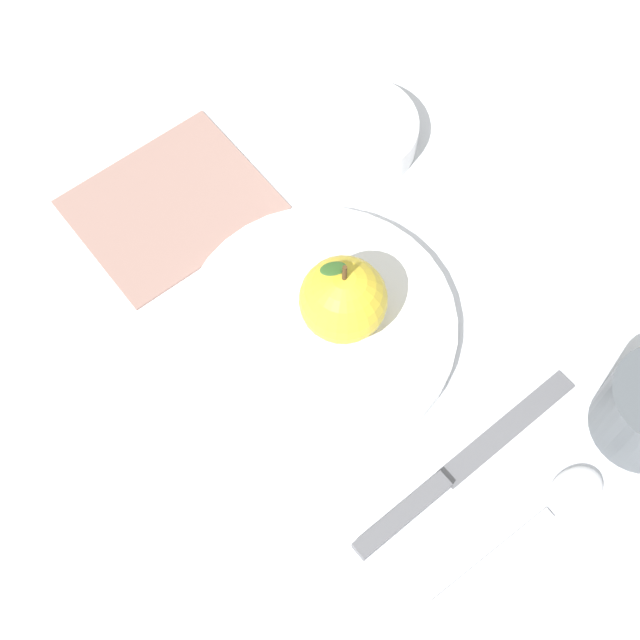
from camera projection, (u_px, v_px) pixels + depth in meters
name	position (u px, v px, depth m)	size (l,w,h in m)	color
ground_plane	(338.00, 346.00, 0.74)	(2.40, 2.40, 0.00)	silver
dinner_plate	(320.00, 326.00, 0.74)	(0.22, 0.22, 0.02)	white
apple	(345.00, 300.00, 0.70)	(0.07, 0.07, 0.09)	gold
side_bowl	(358.00, 131.00, 0.81)	(0.11, 0.11, 0.03)	white
knife	(447.00, 478.00, 0.68)	(0.16, 0.18, 0.01)	#59595E
spoon	(558.00, 506.00, 0.67)	(0.13, 0.13, 0.01)	silver
linen_napkin	(171.00, 204.00, 0.80)	(0.14, 0.16, 0.00)	gray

